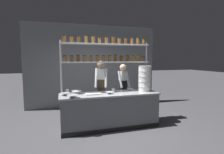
{
  "coord_description": "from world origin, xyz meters",
  "views": [
    {
      "loc": [
        -1.25,
        -4.39,
        1.83
      ],
      "look_at": [
        0.12,
        0.2,
        1.33
      ],
      "focal_mm": 28.0,
      "sensor_mm": 36.0,
      "label": 1
    }
  ],
  "objects_px": {
    "chef_left": "(101,86)",
    "prep_bowl_near_right": "(73,96)",
    "cutting_board": "(93,94)",
    "prep_bowl_near_left": "(109,93)",
    "prep_bowl_center_front": "(130,89)",
    "prep_bowl_far_left": "(77,92)",
    "spice_shelf_unit": "(106,55)",
    "serving_cup_front": "(113,90)",
    "container_stack": "(145,78)",
    "chef_center": "(123,86)",
    "prep_bowl_center_back": "(65,94)",
    "serving_cup_by_board": "(68,91)"
  },
  "relations": [
    {
      "from": "chef_left",
      "to": "prep_bowl_near_right",
      "type": "xyz_separation_m",
      "value": [
        -0.89,
        -0.9,
        -0.08
      ]
    },
    {
      "from": "cutting_board",
      "to": "prep_bowl_near_left",
      "type": "relative_size",
      "value": 2.06
    },
    {
      "from": "prep_bowl_near_left",
      "to": "prep_bowl_center_front",
      "type": "distance_m",
      "value": 0.79
    },
    {
      "from": "prep_bowl_far_left",
      "to": "spice_shelf_unit",
      "type": "bearing_deg",
      "value": 9.99
    },
    {
      "from": "spice_shelf_unit",
      "to": "serving_cup_front",
      "type": "height_order",
      "value": "spice_shelf_unit"
    },
    {
      "from": "container_stack",
      "to": "serving_cup_front",
      "type": "bearing_deg",
      "value": 176.86
    },
    {
      "from": "cutting_board",
      "to": "prep_bowl_center_front",
      "type": "height_order",
      "value": "prep_bowl_center_front"
    },
    {
      "from": "chef_center",
      "to": "prep_bowl_near_right",
      "type": "height_order",
      "value": "chef_center"
    },
    {
      "from": "container_stack",
      "to": "spice_shelf_unit",
      "type": "bearing_deg",
      "value": 164.21
    },
    {
      "from": "prep_bowl_center_back",
      "to": "serving_cup_front",
      "type": "height_order",
      "value": "serving_cup_front"
    },
    {
      "from": "prep_bowl_near_left",
      "to": "prep_bowl_near_right",
      "type": "relative_size",
      "value": 0.73
    },
    {
      "from": "prep_bowl_far_left",
      "to": "cutting_board",
      "type": "bearing_deg",
      "value": -25.7
    },
    {
      "from": "container_stack",
      "to": "prep_bowl_far_left",
      "type": "distance_m",
      "value": 1.92
    },
    {
      "from": "chef_left",
      "to": "container_stack",
      "type": "relative_size",
      "value": 2.49
    },
    {
      "from": "prep_bowl_near_right",
      "to": "serving_cup_front",
      "type": "relative_size",
      "value": 2.54
    },
    {
      "from": "prep_bowl_near_left",
      "to": "prep_bowl_center_front",
      "type": "bearing_deg",
      "value": 26.27
    },
    {
      "from": "prep_bowl_far_left",
      "to": "serving_cup_front",
      "type": "distance_m",
      "value": 0.97
    },
    {
      "from": "chef_center",
      "to": "spice_shelf_unit",
      "type": "bearing_deg",
      "value": -159.7
    },
    {
      "from": "spice_shelf_unit",
      "to": "prep_bowl_near_left",
      "type": "xyz_separation_m",
      "value": [
        -0.03,
        -0.42,
        -1.0
      ]
    },
    {
      "from": "serving_cup_front",
      "to": "serving_cup_by_board",
      "type": "distance_m",
      "value": 1.21
    },
    {
      "from": "container_stack",
      "to": "prep_bowl_near_left",
      "type": "relative_size",
      "value": 3.67
    },
    {
      "from": "spice_shelf_unit",
      "to": "prep_bowl_far_left",
      "type": "distance_m",
      "value": 1.31
    },
    {
      "from": "serving_cup_by_board",
      "to": "prep_bowl_near_left",
      "type": "bearing_deg",
      "value": -19.34
    },
    {
      "from": "prep_bowl_near_right",
      "to": "serving_cup_by_board",
      "type": "xyz_separation_m",
      "value": [
        -0.1,
        0.56,
        0.02
      ]
    },
    {
      "from": "chef_center",
      "to": "prep_bowl_near_right",
      "type": "distance_m",
      "value": 1.97
    },
    {
      "from": "chef_center",
      "to": "serving_cup_by_board",
      "type": "height_order",
      "value": "chef_center"
    },
    {
      "from": "spice_shelf_unit",
      "to": "chef_left",
      "type": "height_order",
      "value": "spice_shelf_unit"
    },
    {
      "from": "container_stack",
      "to": "serving_cup_front",
      "type": "distance_m",
      "value": 0.96
    },
    {
      "from": "serving_cup_front",
      "to": "serving_cup_by_board",
      "type": "relative_size",
      "value": 0.98
    },
    {
      "from": "container_stack",
      "to": "serving_cup_by_board",
      "type": "relative_size",
      "value": 6.63
    },
    {
      "from": "chef_left",
      "to": "serving_cup_front",
      "type": "distance_m",
      "value": 0.57
    },
    {
      "from": "container_stack",
      "to": "prep_bowl_near_left",
      "type": "height_order",
      "value": "container_stack"
    },
    {
      "from": "prep_bowl_near_right",
      "to": "cutting_board",
      "type": "bearing_deg",
      "value": 26.88
    },
    {
      "from": "prep_bowl_near_left",
      "to": "serving_cup_front",
      "type": "height_order",
      "value": "serving_cup_front"
    },
    {
      "from": "chef_center",
      "to": "serving_cup_by_board",
      "type": "bearing_deg",
      "value": -177.91
    },
    {
      "from": "cutting_board",
      "to": "prep_bowl_center_back",
      "type": "height_order",
      "value": "prep_bowl_center_back"
    },
    {
      "from": "chef_center",
      "to": "container_stack",
      "type": "xyz_separation_m",
      "value": [
        0.37,
        -0.76,
        0.32
      ]
    },
    {
      "from": "prep_bowl_near_left",
      "to": "prep_bowl_far_left",
      "type": "xyz_separation_m",
      "value": [
        -0.82,
        0.27,
        0.01
      ]
    },
    {
      "from": "prep_bowl_near_left",
      "to": "cutting_board",
      "type": "bearing_deg",
      "value": 169.65
    },
    {
      "from": "cutting_board",
      "to": "prep_bowl_center_back",
      "type": "relative_size",
      "value": 1.72
    },
    {
      "from": "spice_shelf_unit",
      "to": "container_stack",
      "type": "distance_m",
      "value": 1.27
    },
    {
      "from": "container_stack",
      "to": "prep_bowl_center_back",
      "type": "relative_size",
      "value": 3.07
    },
    {
      "from": "prep_bowl_center_back",
      "to": "prep_bowl_near_right",
      "type": "height_order",
      "value": "prep_bowl_near_right"
    },
    {
      "from": "spice_shelf_unit",
      "to": "chef_center",
      "type": "bearing_deg",
      "value": 34.86
    },
    {
      "from": "spice_shelf_unit",
      "to": "chef_left",
      "type": "xyz_separation_m",
      "value": [
        -0.08,
        0.29,
        -0.91
      ]
    },
    {
      "from": "prep_bowl_near_left",
      "to": "prep_bowl_center_back",
      "type": "xyz_separation_m",
      "value": [
        -1.11,
        0.14,
        0.01
      ]
    },
    {
      "from": "prep_bowl_center_front",
      "to": "serving_cup_front",
      "type": "distance_m",
      "value": 0.59
    },
    {
      "from": "prep_bowl_near_left",
      "to": "prep_bowl_center_back",
      "type": "distance_m",
      "value": 1.12
    },
    {
      "from": "spice_shelf_unit",
      "to": "container_stack",
      "type": "height_order",
      "value": "spice_shelf_unit"
    },
    {
      "from": "chef_center",
      "to": "serving_cup_by_board",
      "type": "xyz_separation_m",
      "value": [
        -1.74,
        -0.52,
        0.02
      ]
    }
  ]
}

